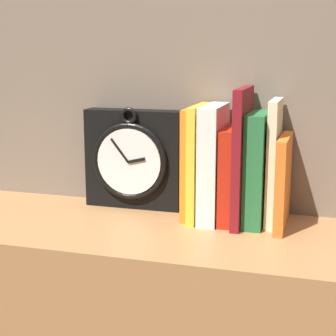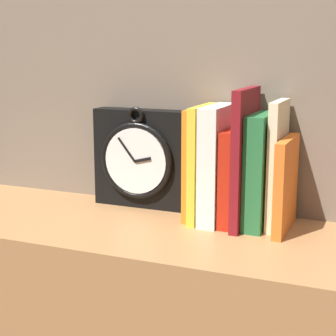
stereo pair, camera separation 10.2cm
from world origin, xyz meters
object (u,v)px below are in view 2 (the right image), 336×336
(book_slot1_yellow, at_px, (202,163))
(book_slot2_white, at_px, (217,164))
(book_slot0_orange, at_px, (196,163))
(book_slot3_red, at_px, (233,176))
(clock, at_px, (141,158))
(book_slot5_green, at_px, (260,171))
(book_slot6_cream, at_px, (277,165))
(book_slot4_maroon, at_px, (245,158))
(book_slot7_orange, at_px, (286,185))

(book_slot1_yellow, bearing_deg, book_slot2_white, -2.29)
(book_slot0_orange, relative_size, book_slot3_red, 1.19)
(clock, distance_m, book_slot2_white, 0.18)
(book_slot5_green, relative_size, book_slot6_cream, 0.90)
(book_slot0_orange, distance_m, book_slot3_red, 0.08)
(book_slot4_maroon, distance_m, book_slot6_cream, 0.06)
(book_slot7_orange, bearing_deg, book_slot2_white, 177.33)
(book_slot0_orange, bearing_deg, book_slot2_white, -11.37)
(book_slot0_orange, bearing_deg, book_slot7_orange, -4.93)
(clock, xyz_separation_m, book_slot1_yellow, (0.15, -0.04, 0.01))
(book_slot6_cream, bearing_deg, book_slot1_yellow, -176.46)
(book_slot0_orange, distance_m, book_slot2_white, 0.05)
(book_slot1_yellow, xyz_separation_m, book_slot2_white, (0.03, -0.00, 0.00))
(book_slot5_green, distance_m, book_slot7_orange, 0.06)
(clock, bearing_deg, book_slot2_white, -11.99)
(clock, relative_size, book_slot5_green, 1.01)
(book_slot3_red, height_order, book_slot7_orange, book_slot3_red)
(clock, relative_size, book_slot7_orange, 1.24)
(book_slot2_white, xyz_separation_m, book_slot4_maroon, (0.06, -0.01, 0.02))
(clock, height_order, book_slot4_maroon, book_slot4_maroon)
(clock, distance_m, book_slot3_red, 0.21)
(clock, height_order, book_slot6_cream, book_slot6_cream)
(clock, xyz_separation_m, book_slot4_maroon, (0.23, -0.04, 0.03))
(book_slot2_white, distance_m, book_slot3_red, 0.04)
(book_slot1_yellow, distance_m, book_slot3_red, 0.07)
(book_slot1_yellow, bearing_deg, clock, 166.10)
(book_slot0_orange, bearing_deg, book_slot5_green, -3.10)
(book_slot6_cream, relative_size, book_slot7_orange, 1.38)
(book_slot0_orange, bearing_deg, book_slot3_red, -4.87)
(book_slot6_cream, bearing_deg, book_slot5_green, -165.34)
(clock, distance_m, book_slot1_yellow, 0.15)
(book_slot7_orange, bearing_deg, book_slot1_yellow, 177.40)
(clock, bearing_deg, book_slot0_orange, -12.21)
(book_slot3_red, distance_m, book_slot4_maroon, 0.05)
(book_slot1_yellow, bearing_deg, book_slot4_maroon, -4.46)
(book_slot1_yellow, relative_size, book_slot6_cream, 0.94)
(book_slot3_red, bearing_deg, book_slot1_yellow, -178.77)
(book_slot4_maroon, bearing_deg, book_slot0_orange, 171.77)
(book_slot0_orange, bearing_deg, book_slot1_yellow, -26.59)
(book_slot1_yellow, bearing_deg, book_slot7_orange, -2.60)
(book_slot7_orange, bearing_deg, book_slot0_orange, 175.07)
(book_slot2_white, relative_size, book_slot4_maroon, 0.87)
(book_slot3_red, bearing_deg, book_slot4_maroon, -19.08)
(clock, distance_m, book_slot5_green, 0.26)
(book_slot1_yellow, xyz_separation_m, book_slot6_cream, (0.14, 0.01, 0.01))
(book_slot3_red, xyz_separation_m, book_slot7_orange, (0.10, -0.01, -0.01))
(book_slot1_yellow, distance_m, book_slot5_green, 0.11)
(book_slot1_yellow, bearing_deg, book_slot0_orange, 153.41)
(book_slot4_maroon, relative_size, book_slot7_orange, 1.50)
(book_slot1_yellow, height_order, book_slot2_white, book_slot2_white)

